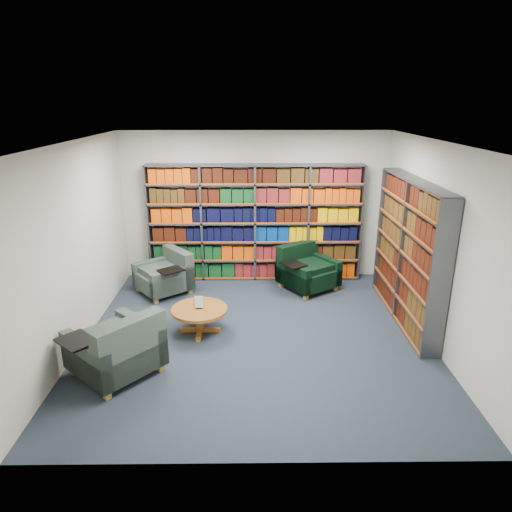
{
  "coord_description": "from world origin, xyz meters",
  "views": [
    {
      "loc": [
        -0.07,
        -6.01,
        3.32
      ],
      "look_at": [
        0.0,
        0.6,
        1.05
      ],
      "focal_mm": 32.0,
      "sensor_mm": 36.0,
      "label": 1
    }
  ],
  "objects_px": {
    "chair_teal_left": "(167,276)",
    "coffee_table": "(199,313)",
    "chair_teal_front": "(119,351)",
    "chair_green_right": "(305,271)"
  },
  "relations": [
    {
      "from": "chair_teal_front",
      "to": "coffee_table",
      "type": "distance_m",
      "value": 1.43
    },
    {
      "from": "chair_teal_left",
      "to": "coffee_table",
      "type": "relative_size",
      "value": 1.4
    },
    {
      "from": "chair_teal_left",
      "to": "chair_green_right",
      "type": "bearing_deg",
      "value": 3.85
    },
    {
      "from": "chair_green_right",
      "to": "coffee_table",
      "type": "bearing_deg",
      "value": -135.66
    },
    {
      "from": "chair_teal_left",
      "to": "chair_green_right",
      "type": "height_order",
      "value": "chair_green_right"
    },
    {
      "from": "chair_teal_left",
      "to": "coffee_table",
      "type": "distance_m",
      "value": 1.74
    },
    {
      "from": "chair_teal_left",
      "to": "coffee_table",
      "type": "xyz_separation_m",
      "value": [
        0.75,
        -1.57,
        0.01
      ]
    },
    {
      "from": "chair_teal_front",
      "to": "coffee_table",
      "type": "height_order",
      "value": "chair_teal_front"
    },
    {
      "from": "chair_green_right",
      "to": "chair_teal_front",
      "type": "distance_m",
      "value": 3.91
    },
    {
      "from": "chair_teal_left",
      "to": "chair_green_right",
      "type": "xyz_separation_m",
      "value": [
        2.53,
        0.17,
        0.02
      ]
    }
  ]
}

